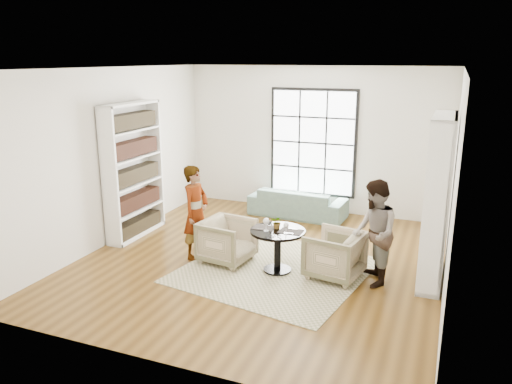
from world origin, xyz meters
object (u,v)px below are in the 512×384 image
at_px(sofa, 298,202).
at_px(armchair_right, 334,255).
at_px(person_left, 196,212).
at_px(person_right, 374,233).
at_px(pedestal_table, 278,241).
at_px(wine_glass_right, 286,226).
at_px(flower_centerpiece, 277,222).
at_px(armchair_left, 227,241).
at_px(wine_glass_left, 266,222).

relative_size(sofa, armchair_right, 2.54).
bearing_deg(person_left, sofa, -13.21).
bearing_deg(person_right, sofa, -163.39).
distance_m(pedestal_table, armchair_right, 0.86).
distance_m(armchair_right, person_right, 0.69).
distance_m(pedestal_table, sofa, 2.81).
relative_size(wine_glass_right, flower_centerpiece, 0.90).
bearing_deg(sofa, armchair_left, 86.60).
distance_m(wine_glass_left, wine_glass_right, 0.31).
bearing_deg(person_left, flower_centerpiece, -85.08).
relative_size(pedestal_table, wine_glass_right, 4.63).
bearing_deg(wine_glass_left, wine_glass_right, -0.76).
bearing_deg(flower_centerpiece, person_left, 179.82).
relative_size(sofa, person_right, 1.28).
xyz_separation_m(armchair_left, armchair_right, (1.71, 0.05, 0.00)).
xyz_separation_m(person_right, wine_glass_right, (-1.23, -0.23, 0.03)).
distance_m(sofa, person_left, 2.87).
relative_size(sofa, wine_glass_left, 9.42).
xyz_separation_m(armchair_left, flower_centerpiece, (0.84, -0.00, 0.42)).
relative_size(sofa, armchair_left, 2.56).
bearing_deg(person_left, armchair_right, -83.65).
distance_m(armchair_left, person_left, 0.69).
relative_size(pedestal_table, flower_centerpiece, 4.17).
xyz_separation_m(armchair_left, wine_glass_left, (0.72, -0.18, 0.47)).
relative_size(pedestal_table, person_left, 0.55).
height_order(armchair_left, person_right, person_right).
bearing_deg(wine_glass_right, flower_centerpiece, 137.38).
bearing_deg(armchair_right, wine_glass_left, -66.61).
relative_size(pedestal_table, armchair_left, 1.09).
relative_size(person_left, wine_glass_left, 7.31).
relative_size(pedestal_table, wine_glass_left, 4.00).
distance_m(pedestal_table, wine_glass_left, 0.38).
height_order(pedestal_table, wine_glass_left, wine_glass_left).
height_order(pedestal_table, person_left, person_left).
height_order(sofa, flower_centerpiece, flower_centerpiece).
bearing_deg(person_right, armchair_left, -108.17).
distance_m(pedestal_table, person_right, 1.43).
distance_m(sofa, flower_centerpiece, 2.78).
distance_m(armchair_left, armchair_right, 1.71).
bearing_deg(person_left, person_right, -83.90).
distance_m(pedestal_table, flower_centerpiece, 0.29).
bearing_deg(armchair_right, person_left, -78.50).
bearing_deg(pedestal_table, wine_glass_left, -142.09).
relative_size(armchair_right, wine_glass_left, 3.71).
height_order(armchair_right, wine_glass_left, wine_glass_left).
height_order(pedestal_table, sofa, pedestal_table).
relative_size(pedestal_table, person_right, 0.55).
height_order(sofa, person_left, person_left).
height_order(sofa, wine_glass_left, wine_glass_left).
bearing_deg(person_right, flower_centerpiece, -107.26).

